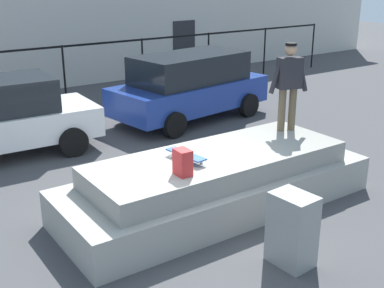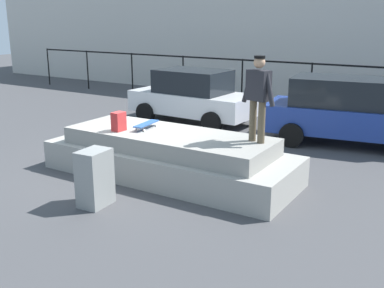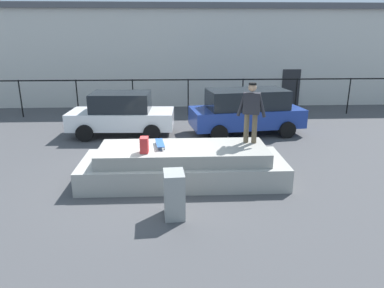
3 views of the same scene
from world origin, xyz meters
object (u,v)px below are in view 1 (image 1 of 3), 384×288
Objects in this scene: skateboard at (186,155)px; car_blue_hatchback_mid at (190,85)px; backpack at (183,162)px; car_white_sedan_near at (1,117)px; skateboarder at (289,81)px; utility_box at (292,230)px.

skateboard is 0.18× the size of car_blue_hatchback_mid.
backpack is 0.10× the size of car_white_sedan_near.
car_white_sedan_near is at bearing 109.91° from skateboard.
car_white_sedan_near reaches higher than skateboard.
car_blue_hatchback_mid is at bearing 80.09° from skateboarder.
skateboarder is 4.10× the size of backpack.
skateboard is 0.61m from backpack.
utility_box is at bearing -132.50° from skateboarder.
car_white_sedan_near reaches higher than utility_box.
utility_box is at bearing -113.28° from car_blue_hatchback_mid.
utility_box is at bearing -79.57° from skateboard.
skateboard is 2.15m from utility_box.
backpack is 5.29m from car_white_sedan_near.
car_white_sedan_near is 4.94m from car_blue_hatchback_mid.
backpack is (-2.86, -0.73, -0.76)m from skateboarder.
skateboard is at bearing -70.09° from car_white_sedan_near.
car_blue_hatchback_mid is at bearing -33.42° from backpack.
car_blue_hatchback_mid is at bearing 62.79° from utility_box.
utility_box is (2.06, -6.69, -0.34)m from car_white_sedan_near.
skateboarder is 0.36× the size of car_blue_hatchback_mid.
car_white_sedan_near is at bearing 133.58° from skateboarder.
utility_box is at bearing -152.59° from backpack.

